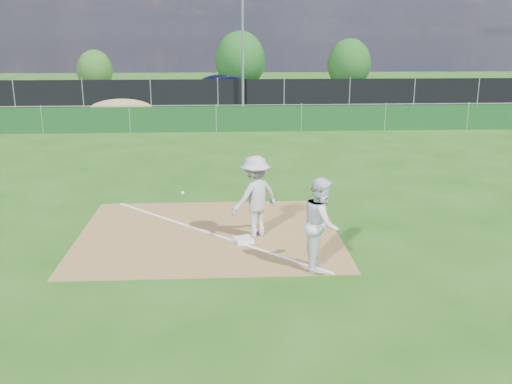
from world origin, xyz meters
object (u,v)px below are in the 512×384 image
car_mid (230,87)px  tree_right (349,64)px  first_base (244,240)px  tree_mid (240,60)px  car_right (264,92)px  car_left (125,91)px  play_at_first (255,197)px  light_pole (243,41)px  runner (321,223)px  tree_left (95,70)px

car_mid → tree_right: bearing=-84.0°
first_base → tree_right: size_ratio=0.10×
first_base → tree_mid: (0.88, 33.66, 2.31)m
car_right → car_left: bearing=111.4°
play_at_first → car_left: 27.36m
light_pole → car_right: light_pole is taller
play_at_first → runner: (1.20, -1.86, -0.03)m
runner → tree_right: size_ratio=0.46×
light_pole → play_at_first: (-0.44, -21.93, -3.04)m
first_base → car_right: 26.91m
first_base → car_right: (2.30, 26.81, 0.57)m
car_left → tree_right: bearing=-84.5°
first_base → car_mid: size_ratio=0.08×
runner → tree_mid: size_ratio=0.40×
light_pole → tree_mid: bearing=89.2°
play_at_first → tree_right: tree_right is taller
car_right → tree_mid: tree_mid is taller
car_left → car_right: 9.30m
light_pole → tree_right: light_pole is taller
light_pole → play_at_first: light_pole is taller
light_pole → play_at_first: bearing=-91.2°
runner → car_right: runner is taller
light_pole → car_mid: bearing=97.5°
light_pole → first_base: bearing=-91.9°
light_pole → first_base: 22.67m
car_left → tree_left: size_ratio=1.35×
runner → car_mid: size_ratio=0.37×
play_at_first → car_mid: play_at_first is taller
first_base → car_mid: (-0.01, 27.89, 0.77)m
first_base → car_left: size_ratio=0.09×
car_left → tree_right: (16.46, 6.75, 1.33)m
light_pole → tree_mid: (0.16, 11.35, -1.62)m
light_pole → tree_right: bearing=52.0°
car_right → first_base: bearing=-163.8°
light_pole → tree_right: 14.33m
light_pole → runner: 24.00m
runner → tree_right: bearing=-3.7°
light_pole → car_right: size_ratio=1.88×
car_right → tree_mid: 7.21m
play_at_first → tree_mid: (0.60, 33.28, 1.42)m
car_left → tree_left: (-3.36, 6.67, 0.90)m
light_pole → runner: bearing=-88.2°
car_mid → tree_right: tree_right is taller
first_base → car_mid: bearing=90.0°
play_at_first → tree_right: (9.19, 33.12, 1.12)m
tree_right → light_pole: bearing=-128.0°
runner → tree_mid: tree_mid is taller
car_mid → tree_right: (9.48, 5.61, 1.25)m
car_mid → tree_right: 11.09m
runner → tree_right: tree_right is taller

